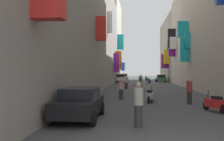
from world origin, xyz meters
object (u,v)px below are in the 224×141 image
(scooter_blue, at_px, (149,81))
(pedestrian_near_left, at_px, (139,104))
(parked_car_green, at_px, (161,78))
(scooter_red, at_px, (214,103))
(scooter_green, at_px, (146,78))
(pedestrian_crossing, at_px, (141,83))
(parked_car_white, at_px, (121,78))
(scooter_silver, at_px, (150,96))
(parked_car_yellow, at_px, (124,77))
(pedestrian_mid_street, at_px, (189,91))
(pedestrian_near_right, at_px, (126,83))
(pedestrian_far_away, at_px, (121,89))
(parked_car_black, at_px, (80,103))

(scooter_blue, xyz_separation_m, pedestrian_near_left, (-2.19, -33.31, 0.42))
(parked_car_green, distance_m, scooter_red, 35.31)
(scooter_green, height_order, pedestrian_crossing, pedestrian_crossing)
(parked_car_white, bearing_deg, scooter_red, -78.71)
(parked_car_white, relative_size, scooter_red, 2.38)
(parked_car_white, relative_size, parked_car_green, 1.13)
(scooter_green, bearing_deg, parked_car_green, -69.87)
(scooter_silver, xyz_separation_m, scooter_blue, (1.27, 25.48, -0.00))
(parked_car_green, xyz_separation_m, pedestrian_crossing, (-4.39, -22.83, 0.14))
(parked_car_yellow, xyz_separation_m, scooter_blue, (4.73, -10.19, -0.34))
(parked_car_white, height_order, pedestrian_crossing, pedestrian_crossing)
(scooter_silver, distance_m, pedestrian_near_left, 7.89)
(scooter_red, relative_size, pedestrian_mid_street, 1.08)
(parked_car_green, distance_m, pedestrian_mid_street, 32.30)
(scooter_silver, bearing_deg, pedestrian_crossing, 93.21)
(parked_car_yellow, xyz_separation_m, scooter_red, (6.61, -39.54, -0.34))
(scooter_blue, height_order, pedestrian_near_right, pedestrian_near_right)
(scooter_red, xyz_separation_m, pedestrian_far_away, (-5.27, 5.57, 0.30))
(parked_car_black, relative_size, pedestrian_near_right, 2.55)
(pedestrian_near_left, bearing_deg, scooter_silver, 83.30)
(parked_car_yellow, height_order, pedestrian_mid_street, pedestrian_mid_street)
(parked_car_black, relative_size, scooter_blue, 2.20)
(scooter_red, bearing_deg, parked_car_yellow, 99.48)
(parked_car_black, distance_m, pedestrian_far_away, 8.33)
(scooter_green, distance_m, pedestrian_far_away, 36.73)
(parked_car_green, relative_size, pedestrian_far_away, 2.54)
(parked_car_black, xyz_separation_m, scooter_red, (6.70, 2.63, -0.29))
(parked_car_yellow, xyz_separation_m, pedestrian_near_right, (1.36, -23.29, -0.03))
(parked_car_green, bearing_deg, pedestrian_mid_street, -92.53)
(parked_car_green, height_order, scooter_blue, parked_car_green)
(scooter_red, relative_size, pedestrian_far_away, 1.20)
(pedestrian_crossing, distance_m, pedestrian_mid_street, 9.90)
(parked_car_white, relative_size, parked_car_black, 1.12)
(pedestrian_crossing, bearing_deg, scooter_green, 86.36)
(parked_car_yellow, bearing_deg, parked_car_black, -90.13)
(parked_car_yellow, distance_m, pedestrian_crossing, 27.23)
(pedestrian_mid_street, bearing_deg, pedestrian_crossing, 107.44)
(scooter_green, bearing_deg, pedestrian_near_left, -92.88)
(pedestrian_crossing, xyz_separation_m, pedestrian_mid_street, (2.97, -9.44, -0.03))
(pedestrian_near_right, bearing_deg, scooter_blue, 75.58)
(parked_car_black, distance_m, scooter_green, 45.05)
(pedestrian_far_away, bearing_deg, parked_car_white, 93.15)
(parked_car_white, xyz_separation_m, parked_car_yellow, (0.25, 5.22, 0.02))
(parked_car_white, xyz_separation_m, pedestrian_near_right, (1.61, -18.06, -0.02))
(scooter_red, relative_size, scooter_blue, 1.04)
(scooter_red, bearing_deg, scooter_blue, 93.65)
(parked_car_black, distance_m, scooter_blue, 32.35)
(parked_car_black, xyz_separation_m, pedestrian_near_right, (1.46, 18.89, 0.01))
(parked_car_yellow, distance_m, pedestrian_near_left, 43.57)
(parked_car_black, distance_m, scooter_silver, 7.41)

